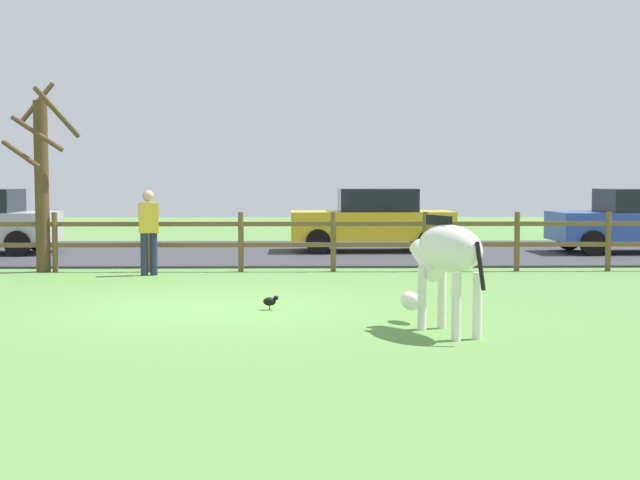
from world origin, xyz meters
The scene contains 9 objects.
ground_plane centered at (0.00, 0.00, 0.00)m, with size 60.00×60.00×0.00m, color #5B8C42.
parking_asphalt centered at (0.00, 9.30, 0.03)m, with size 28.00×7.40×0.05m, color #38383D.
paddock_fence centered at (-0.83, 5.00, 0.68)m, with size 20.45×0.11×1.19m.
bare_tree centered at (-3.84, 4.97, 1.87)m, with size 1.49×1.26×3.80m.
zebra centered at (3.04, -2.09, 0.93)m, with size 0.97×1.84×1.41m.
crow_on_grass centered at (0.87, -0.17, 0.13)m, with size 0.21×0.10×0.20m.
parked_car_yellow centered at (3.07, 9.32, 0.84)m, with size 4.02×1.93×1.56m.
parked_car_blue centered at (9.50, 8.79, 0.84)m, with size 4.05×1.98×1.56m.
visitor_near_fence centered at (-1.63, 4.33, 0.91)m, with size 0.41×0.31×1.64m.
Camera 1 is at (1.33, -12.48, 1.85)m, focal length 49.20 mm.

